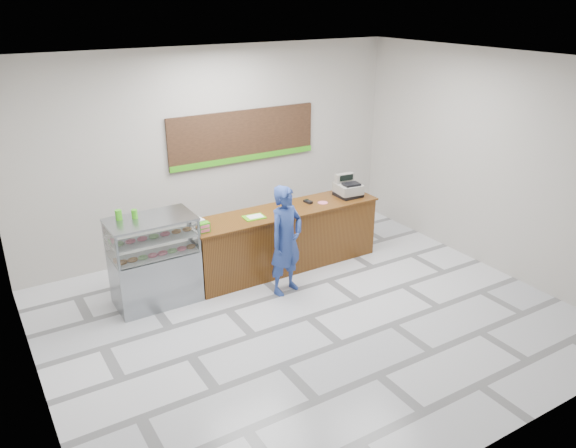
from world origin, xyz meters
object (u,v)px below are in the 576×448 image
cash_register (348,188)px  serving_tray (254,217)px  sales_counter (285,238)px  display_case (154,260)px  customer (286,240)px

cash_register → serving_tray: (-1.86, -0.06, -0.13)m
sales_counter → display_case: bearing=-180.0°
sales_counter → serving_tray: bearing=-173.9°
customer → cash_register: bearing=7.2°
serving_tray → cash_register: bearing=5.6°
sales_counter → cash_register: size_ratio=7.15×
serving_tray → customer: customer is taller
customer → display_case: bearing=142.5°
serving_tray → customer: size_ratio=0.20×
sales_counter → customer: size_ratio=1.92×
display_case → cash_register: (3.47, -0.01, 0.49)m
display_case → customer: customer is taller
sales_counter → cash_register: cash_register is taller
display_case → customer: size_ratio=0.78×
display_case → customer: (1.80, -0.72, 0.17)m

